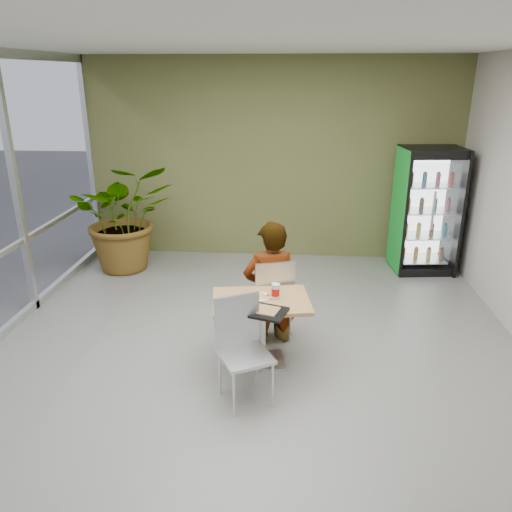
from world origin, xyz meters
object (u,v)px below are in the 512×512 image
(cafeteria_tray, at_px, (263,311))
(beverage_fridge, at_px, (426,211))
(soda_cup, at_px, (276,291))
(seated_woman, at_px, (270,294))
(dining_table, at_px, (261,318))
(potted_plant, at_px, (125,217))
(chair_near, at_px, (241,340))
(chair_far, at_px, (273,294))

(cafeteria_tray, distance_m, beverage_fridge, 3.95)
(soda_cup, bearing_deg, seated_woman, 98.67)
(dining_table, bearing_deg, cafeteria_tray, -83.56)
(beverage_fridge, distance_m, potted_plant, 4.62)
(chair_near, height_order, beverage_fridge, beverage_fridge)
(chair_far, distance_m, seated_woman, 0.07)
(seated_woman, height_order, beverage_fridge, beverage_fridge)
(beverage_fridge, relative_size, potted_plant, 1.14)
(potted_plant, bearing_deg, chair_near, -56.09)
(potted_plant, bearing_deg, cafeteria_tray, -51.60)
(chair_near, bearing_deg, potted_plant, 96.26)
(seated_woman, distance_m, potted_plant, 3.16)
(cafeteria_tray, bearing_deg, chair_far, 85.65)
(cafeteria_tray, bearing_deg, chair_near, -125.53)
(seated_woman, distance_m, soda_cup, 0.58)
(dining_table, xyz_separation_m, beverage_fridge, (2.32, 2.91, 0.42))
(chair_near, bearing_deg, seated_woman, 51.51)
(chair_near, bearing_deg, chair_far, 49.48)
(dining_table, relative_size, beverage_fridge, 0.56)
(chair_far, relative_size, potted_plant, 0.60)
(dining_table, height_order, cafeteria_tray, cafeteria_tray)
(chair_far, distance_m, chair_near, 1.10)
(chair_far, xyz_separation_m, potted_plant, (-2.39, 2.12, 0.25))
(seated_woman, bearing_deg, potted_plant, -57.87)
(cafeteria_tray, distance_m, potted_plant, 3.75)
(beverage_fridge, bearing_deg, seated_woman, -140.41)
(chair_near, relative_size, beverage_fridge, 0.52)
(chair_far, distance_m, soda_cup, 0.52)
(chair_near, relative_size, potted_plant, 0.60)
(seated_woman, bearing_deg, cafeteria_tray, 71.31)
(chair_far, distance_m, cafeteria_tray, 0.83)
(chair_far, height_order, potted_plant, potted_plant)
(chair_far, bearing_deg, seated_woman, -75.99)
(soda_cup, bearing_deg, chair_near, -115.80)
(chair_far, relative_size, chair_near, 1.00)
(beverage_fridge, bearing_deg, chair_near, -132.03)
(cafeteria_tray, bearing_deg, soda_cup, 72.51)
(beverage_fridge, bearing_deg, dining_table, -135.15)
(seated_woman, bearing_deg, dining_table, 66.73)
(chair_far, height_order, seated_woman, seated_woman)
(beverage_fridge, bearing_deg, cafeteria_tray, -132.02)
(seated_woman, distance_m, beverage_fridge, 3.28)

